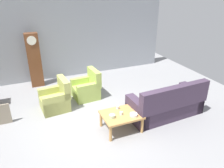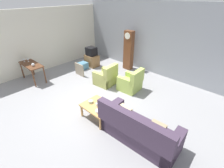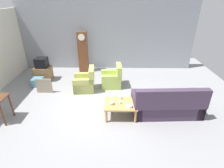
# 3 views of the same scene
# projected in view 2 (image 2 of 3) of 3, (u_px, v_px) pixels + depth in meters

# --- Properties ---
(ground_plane) EXTENTS (10.40, 10.40, 0.00)m
(ground_plane) POSITION_uv_depth(u_px,v_px,m) (99.00, 102.00, 5.88)
(ground_plane) COLOR gray
(garage_door_wall) EXTENTS (8.40, 0.16, 3.20)m
(garage_door_wall) POSITION_uv_depth(u_px,v_px,m) (156.00, 39.00, 7.38)
(garage_door_wall) COLOR gray
(garage_door_wall) RESTS_ON ground_plane
(pegboard_wall_left) EXTENTS (0.12, 6.40, 2.88)m
(pegboard_wall_left) POSITION_uv_depth(u_px,v_px,m) (45.00, 40.00, 7.93)
(pegboard_wall_left) COLOR silver
(pegboard_wall_left) RESTS_ON ground_plane
(couch_floral) EXTENTS (2.14, 0.98, 1.04)m
(couch_floral) POSITION_uv_depth(u_px,v_px,m) (138.00, 130.00, 4.22)
(couch_floral) COLOR #423347
(couch_floral) RESTS_ON ground_plane
(armchair_olive_near) EXTENTS (0.86, 0.83, 0.92)m
(armchair_olive_near) POSITION_uv_depth(u_px,v_px,m) (106.00, 78.00, 6.90)
(armchair_olive_near) COLOR tan
(armchair_olive_near) RESTS_ON ground_plane
(armchair_olive_far) EXTENTS (0.85, 0.82, 0.92)m
(armchair_olive_far) POSITION_uv_depth(u_px,v_px,m) (131.00, 83.00, 6.49)
(armchair_olive_far) COLOR #A8C158
(armchair_olive_far) RESTS_ON ground_plane
(coffee_table_wood) EXTENTS (0.96, 0.76, 0.46)m
(coffee_table_wood) POSITION_uv_depth(u_px,v_px,m) (98.00, 107.00, 5.00)
(coffee_table_wood) COLOR tan
(coffee_table_wood) RESTS_ON ground_plane
(console_table_dark) EXTENTS (1.30, 0.56, 0.79)m
(console_table_dark) POSITION_uv_depth(u_px,v_px,m) (32.00, 66.00, 7.02)
(console_table_dark) COLOR #56331E
(console_table_dark) RESTS_ON ground_plane
(grandfather_clock) EXTENTS (0.44, 0.30, 1.91)m
(grandfather_clock) POSITION_uv_depth(u_px,v_px,m) (129.00, 51.00, 8.01)
(grandfather_clock) COLOR brown
(grandfather_clock) RESTS_ON ground_plane
(tv_stand_cabinet) EXTENTS (0.68, 0.52, 0.60)m
(tv_stand_cabinet) POSITION_uv_depth(u_px,v_px,m) (92.00, 61.00, 8.65)
(tv_stand_cabinet) COLOR brown
(tv_stand_cabinet) RESTS_ON ground_plane
(tv_crt) EXTENTS (0.48, 0.44, 0.42)m
(tv_crt) POSITION_uv_depth(u_px,v_px,m) (91.00, 51.00, 8.40)
(tv_crt) COLOR black
(tv_crt) RESTS_ON tv_stand_cabinet
(framed_picture_leaning) EXTENTS (0.60, 0.05, 0.57)m
(framed_picture_leaning) POSITION_uv_depth(u_px,v_px,m) (79.00, 70.00, 7.66)
(framed_picture_leaning) COLOR gray
(framed_picture_leaning) RESTS_ON ground_plane
(storage_box_blue) EXTENTS (0.42, 0.43, 0.33)m
(storage_box_blue) POSITION_uv_depth(u_px,v_px,m) (83.00, 66.00, 8.38)
(storage_box_blue) COLOR teal
(storage_box_blue) RESTS_ON ground_plane
(glass_dome_cloche) EXTENTS (0.13, 0.13, 0.13)m
(glass_dome_cloche) POSITION_uv_depth(u_px,v_px,m) (33.00, 65.00, 6.73)
(glass_dome_cloche) COLOR silver
(glass_dome_cloche) RESTS_ON console_table_dark
(cup_white_porcelain) EXTENTS (0.08, 0.08, 0.08)m
(cup_white_porcelain) POSITION_uv_depth(u_px,v_px,m) (97.00, 104.00, 4.95)
(cup_white_porcelain) COLOR white
(cup_white_porcelain) RESTS_ON coffee_table_wood
(cup_blue_rimmed) EXTENTS (0.08, 0.08, 0.09)m
(cup_blue_rimmed) POSITION_uv_depth(u_px,v_px,m) (105.00, 101.00, 5.10)
(cup_blue_rimmed) COLOR silver
(cup_blue_rimmed) RESTS_ON coffee_table_wood
(bowl_white_stacked) EXTENTS (0.19, 0.19, 0.06)m
(bowl_white_stacked) POSITION_uv_depth(u_px,v_px,m) (99.00, 111.00, 4.69)
(bowl_white_stacked) COLOR white
(bowl_white_stacked) RESTS_ON coffee_table_wood
(bowl_shallow_green) EXTENTS (0.15, 0.15, 0.08)m
(bowl_shallow_green) POSITION_uv_depth(u_px,v_px,m) (91.00, 102.00, 5.07)
(bowl_shallow_green) COLOR #B2C69E
(bowl_shallow_green) RESTS_ON coffee_table_wood
(wine_glass_tall) EXTENTS (0.07, 0.07, 0.16)m
(wine_glass_tall) POSITION_uv_depth(u_px,v_px,m) (24.00, 60.00, 7.12)
(wine_glass_tall) COLOR silver
(wine_glass_tall) RESTS_ON console_table_dark
(wine_glass_mid) EXTENTS (0.06, 0.06, 0.17)m
(wine_glass_mid) POSITION_uv_depth(u_px,v_px,m) (28.00, 59.00, 7.13)
(wine_glass_mid) COLOR silver
(wine_glass_mid) RESTS_ON console_table_dark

